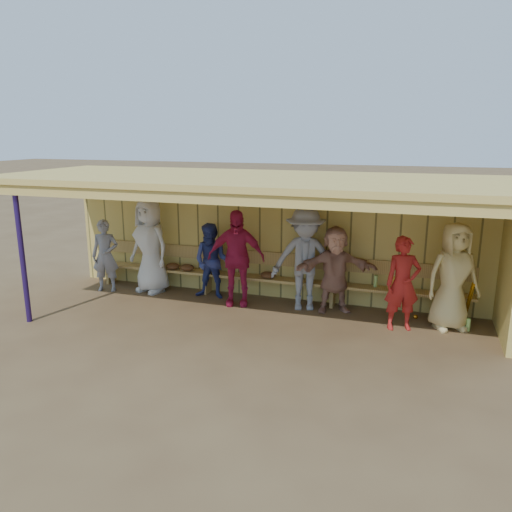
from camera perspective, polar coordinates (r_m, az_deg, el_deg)
The scene contains 12 objects.
ground at distance 8.98m, azimuth -0.71°, elevation -7.03°, with size 90.00×90.00×0.00m, color brown.
player_a at distance 10.74m, azimuth -16.83°, elevation 0.04°, with size 0.54×0.36×1.49m, color gray.
player_b at distance 10.40m, azimuth -12.02°, elevation 1.13°, with size 0.94×0.61×1.93m, color silver.
player_c at distance 9.85m, azimuth -5.07°, elevation -0.60°, with size 0.73×0.57×1.50m, color navy.
player_d at distance 9.40m, azimuth -2.29°, elevation -0.22°, with size 1.07×0.45×1.83m, color #C01E49.
player_e at distance 9.19m, azimuth 5.63°, elevation -0.35°, with size 1.24×0.71×1.91m, color gray.
player_f at distance 9.16m, azimuth 9.02°, elevation -1.53°, with size 1.48×0.47×1.59m, color tan.
player_g at distance 8.58m, azimuth 16.42°, elevation -3.04°, with size 0.58×0.38×1.58m, color #B3201C.
player_h at distance 8.84m, azimuth 21.60°, elevation -2.20°, with size 0.89×0.58×1.81m, color #E2C97F.
dugout_structure at distance 9.05m, azimuth 3.02°, elevation 4.26°, with size 8.80×3.20×2.50m.
bench at distance 9.82m, azimuth 1.42°, elevation -1.94°, with size 7.60×0.34×0.93m.
dugout_equipment at distance 9.82m, azimuth -0.87°, elevation -2.16°, with size 5.91×0.62×0.80m.
Camera 1 is at (2.76, -7.92, 3.20)m, focal length 35.00 mm.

